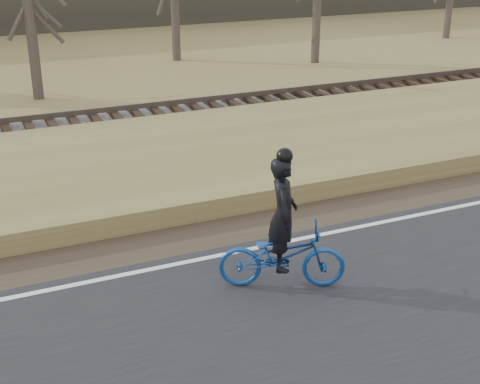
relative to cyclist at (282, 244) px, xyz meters
name	(u,v)px	position (x,y,z in m)	size (l,w,h in m)	color
ground	(171,274)	(-1.53, 1.19, -0.82)	(120.00, 120.00, 0.00)	olive
road	(227,352)	(-1.53, -1.31, -0.79)	(120.00, 6.00, 0.06)	black
edge_line	(167,266)	(-1.53, 1.39, -0.75)	(120.00, 0.12, 0.01)	silver
shoulder	(151,245)	(-1.53, 2.39, -0.80)	(120.00, 1.60, 0.04)	#473A2B
embankment	(111,182)	(-1.53, 5.39, -0.60)	(120.00, 5.00, 0.44)	olive
ballast	(78,135)	(-1.53, 9.19, -0.59)	(120.00, 3.00, 0.45)	slate
railroad	(77,125)	(-1.53, 9.19, -0.29)	(120.00, 2.40, 0.29)	black
cyclist	(282,244)	(0.00, 0.00, 0.00)	(2.18, 1.50, 2.39)	navy
bare_tree_near_left	(28,1)	(-1.78, 14.72, 2.41)	(0.36, 0.36, 6.45)	#493D35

